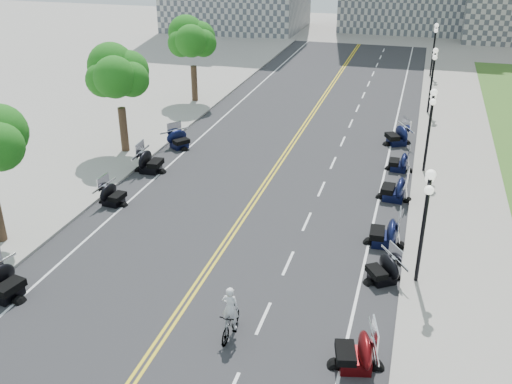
# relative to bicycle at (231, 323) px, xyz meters

# --- Properties ---
(ground) EXTENTS (160.00, 160.00, 0.00)m
(ground) POSITION_rel_bicycle_xyz_m (-2.33, 1.26, -0.56)
(ground) COLOR gray
(road) EXTENTS (16.00, 90.00, 0.01)m
(road) POSITION_rel_bicycle_xyz_m (-2.33, 11.26, -0.55)
(road) COLOR #333335
(road) RESTS_ON ground
(centerline_yellow_a) EXTENTS (0.12, 90.00, 0.00)m
(centerline_yellow_a) POSITION_rel_bicycle_xyz_m (-2.45, 11.26, -0.55)
(centerline_yellow_a) COLOR yellow
(centerline_yellow_a) RESTS_ON road
(centerline_yellow_b) EXTENTS (0.12, 90.00, 0.00)m
(centerline_yellow_b) POSITION_rel_bicycle_xyz_m (-2.21, 11.26, -0.55)
(centerline_yellow_b) COLOR yellow
(centerline_yellow_b) RESTS_ON road
(edge_line_north) EXTENTS (0.12, 90.00, 0.00)m
(edge_line_north) POSITION_rel_bicycle_xyz_m (4.07, 11.26, -0.55)
(edge_line_north) COLOR white
(edge_line_north) RESTS_ON road
(edge_line_south) EXTENTS (0.12, 90.00, 0.00)m
(edge_line_south) POSITION_rel_bicycle_xyz_m (-8.73, 11.26, -0.55)
(edge_line_south) COLOR white
(edge_line_south) RESTS_ON road
(lane_dash_6) EXTENTS (0.12, 2.00, 0.00)m
(lane_dash_6) POSITION_rel_bicycle_xyz_m (0.87, 1.26, -0.55)
(lane_dash_6) COLOR white
(lane_dash_6) RESTS_ON road
(lane_dash_7) EXTENTS (0.12, 2.00, 0.00)m
(lane_dash_7) POSITION_rel_bicycle_xyz_m (0.87, 5.26, -0.55)
(lane_dash_7) COLOR white
(lane_dash_7) RESTS_ON road
(lane_dash_8) EXTENTS (0.12, 2.00, 0.00)m
(lane_dash_8) POSITION_rel_bicycle_xyz_m (0.87, 9.26, -0.55)
(lane_dash_8) COLOR white
(lane_dash_8) RESTS_ON road
(lane_dash_9) EXTENTS (0.12, 2.00, 0.00)m
(lane_dash_9) POSITION_rel_bicycle_xyz_m (0.87, 13.26, -0.55)
(lane_dash_9) COLOR white
(lane_dash_9) RESTS_ON road
(lane_dash_10) EXTENTS (0.12, 2.00, 0.00)m
(lane_dash_10) POSITION_rel_bicycle_xyz_m (0.87, 17.26, -0.55)
(lane_dash_10) COLOR white
(lane_dash_10) RESTS_ON road
(lane_dash_11) EXTENTS (0.12, 2.00, 0.00)m
(lane_dash_11) POSITION_rel_bicycle_xyz_m (0.87, 21.26, -0.55)
(lane_dash_11) COLOR white
(lane_dash_11) RESTS_ON road
(lane_dash_12) EXTENTS (0.12, 2.00, 0.00)m
(lane_dash_12) POSITION_rel_bicycle_xyz_m (0.87, 25.26, -0.55)
(lane_dash_12) COLOR white
(lane_dash_12) RESTS_ON road
(lane_dash_13) EXTENTS (0.12, 2.00, 0.00)m
(lane_dash_13) POSITION_rel_bicycle_xyz_m (0.87, 29.26, -0.55)
(lane_dash_13) COLOR white
(lane_dash_13) RESTS_ON road
(lane_dash_14) EXTENTS (0.12, 2.00, 0.00)m
(lane_dash_14) POSITION_rel_bicycle_xyz_m (0.87, 33.26, -0.55)
(lane_dash_14) COLOR white
(lane_dash_14) RESTS_ON road
(lane_dash_15) EXTENTS (0.12, 2.00, 0.00)m
(lane_dash_15) POSITION_rel_bicycle_xyz_m (0.87, 37.26, -0.55)
(lane_dash_15) COLOR white
(lane_dash_15) RESTS_ON road
(lane_dash_16) EXTENTS (0.12, 2.00, 0.00)m
(lane_dash_16) POSITION_rel_bicycle_xyz_m (0.87, 41.26, -0.55)
(lane_dash_16) COLOR white
(lane_dash_16) RESTS_ON road
(lane_dash_17) EXTENTS (0.12, 2.00, 0.00)m
(lane_dash_17) POSITION_rel_bicycle_xyz_m (0.87, 45.26, -0.55)
(lane_dash_17) COLOR white
(lane_dash_17) RESTS_ON road
(lane_dash_18) EXTENTS (0.12, 2.00, 0.00)m
(lane_dash_18) POSITION_rel_bicycle_xyz_m (0.87, 49.26, -0.55)
(lane_dash_18) COLOR white
(lane_dash_18) RESTS_ON road
(lane_dash_19) EXTENTS (0.12, 2.00, 0.00)m
(lane_dash_19) POSITION_rel_bicycle_xyz_m (0.87, 53.26, -0.55)
(lane_dash_19) COLOR white
(lane_dash_19) RESTS_ON road
(sidewalk_north) EXTENTS (5.00, 90.00, 0.15)m
(sidewalk_north) POSITION_rel_bicycle_xyz_m (8.17, 11.26, -0.48)
(sidewalk_north) COLOR #9E9991
(sidewalk_north) RESTS_ON ground
(sidewalk_south) EXTENTS (5.00, 90.00, 0.15)m
(sidewalk_south) POSITION_rel_bicycle_xyz_m (-12.83, 11.26, -0.48)
(sidewalk_south) COLOR #9E9991
(sidewalk_south) RESTS_ON ground
(street_lamp_2) EXTENTS (0.50, 1.20, 4.90)m
(street_lamp_2) POSITION_rel_bicycle_xyz_m (6.27, 5.26, 2.04)
(street_lamp_2) COLOR black
(street_lamp_2) RESTS_ON sidewalk_north
(street_lamp_3) EXTENTS (0.50, 1.20, 4.90)m
(street_lamp_3) POSITION_rel_bicycle_xyz_m (6.27, 17.26, 2.04)
(street_lamp_3) COLOR black
(street_lamp_3) RESTS_ON sidewalk_north
(street_lamp_4) EXTENTS (0.50, 1.20, 4.90)m
(street_lamp_4) POSITION_rel_bicycle_xyz_m (6.27, 29.26, 2.04)
(street_lamp_4) COLOR black
(street_lamp_4) RESTS_ON sidewalk_north
(street_lamp_5) EXTENTS (0.50, 1.20, 4.90)m
(street_lamp_5) POSITION_rel_bicycle_xyz_m (6.27, 41.26, 2.04)
(street_lamp_5) COLOR black
(street_lamp_5) RESTS_ON sidewalk_north
(tree_3) EXTENTS (4.80, 4.80, 9.20)m
(tree_3) POSITION_rel_bicycle_xyz_m (-12.33, 15.26, 4.19)
(tree_3) COLOR #235619
(tree_3) RESTS_ON sidewalk_south
(tree_4) EXTENTS (4.80, 4.80, 9.20)m
(tree_4) POSITION_rel_bicycle_xyz_m (-12.33, 27.26, 4.19)
(tree_4) COLOR #235619
(tree_4) RESTS_ON sidewalk_south
(motorcycle_n_5) EXTENTS (2.45, 2.45, 1.42)m
(motorcycle_n_5) POSITION_rel_bicycle_xyz_m (4.48, -0.36, 0.15)
(motorcycle_n_5) COLOR #590A0C
(motorcycle_n_5) RESTS_ON road
(motorcycle_n_6) EXTENTS (2.54, 2.54, 1.28)m
(motorcycle_n_6) POSITION_rel_bicycle_xyz_m (4.92, 5.02, 0.08)
(motorcycle_n_6) COLOR black
(motorcycle_n_6) RESTS_ON road
(motorcycle_n_7) EXTENTS (2.16, 2.16, 1.46)m
(motorcycle_n_7) POSITION_rel_bicycle_xyz_m (4.73, 8.06, 0.17)
(motorcycle_n_7) COLOR black
(motorcycle_n_7) RESTS_ON road
(motorcycle_n_8) EXTENTS (2.24, 2.24, 1.46)m
(motorcycle_n_8) POSITION_rel_bicycle_xyz_m (4.81, 13.06, 0.17)
(motorcycle_n_8) COLOR black
(motorcycle_n_8) RESTS_ON road
(motorcycle_n_9) EXTENTS (1.84, 1.84, 1.27)m
(motorcycle_n_9) POSITION_rel_bicycle_xyz_m (4.81, 17.20, 0.08)
(motorcycle_n_9) COLOR black
(motorcycle_n_9) RESTS_ON road
(motorcycle_n_10) EXTENTS (2.82, 2.82, 1.46)m
(motorcycle_n_10) POSITION_rel_bicycle_xyz_m (4.40, 21.71, 0.17)
(motorcycle_n_10) COLOR black
(motorcycle_n_10) RESTS_ON road
(motorcycle_s_5) EXTENTS (2.48, 2.48, 1.48)m
(motorcycle_s_5) POSITION_rel_bicycle_xyz_m (-9.33, -0.31, 0.18)
(motorcycle_s_5) COLOR black
(motorcycle_s_5) RESTS_ON road
(motorcycle_s_7) EXTENTS (1.93, 1.93, 1.25)m
(motorcycle_s_7) POSITION_rel_bicycle_xyz_m (-9.34, 8.31, 0.07)
(motorcycle_s_7) COLOR black
(motorcycle_s_7) RESTS_ON road
(motorcycle_s_8) EXTENTS (2.20, 2.20, 1.47)m
(motorcycle_s_8) POSITION_rel_bicycle_xyz_m (-9.37, 12.83, 0.18)
(motorcycle_s_8) COLOR black
(motorcycle_s_8) RESTS_ON road
(motorcycle_s_9) EXTENTS (2.64, 2.64, 1.32)m
(motorcycle_s_9) POSITION_rel_bicycle_xyz_m (-9.34, 17.03, 0.10)
(motorcycle_s_9) COLOR black
(motorcycle_s_9) RESTS_ON road
(bicycle) EXTENTS (0.55, 1.86, 1.12)m
(bicycle) POSITION_rel_bicycle_xyz_m (0.00, 0.00, 0.00)
(bicycle) COLOR #A51414
(bicycle) RESTS_ON road
(cyclist_rider) EXTENTS (0.62, 0.41, 1.71)m
(cyclist_rider) POSITION_rel_bicycle_xyz_m (0.00, 0.00, 1.41)
(cyclist_rider) COLOR silver
(cyclist_rider) RESTS_ON bicycle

